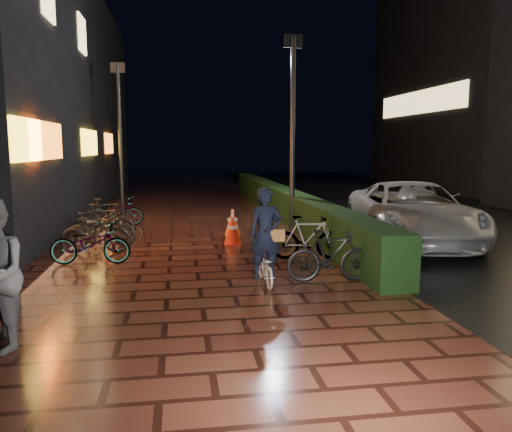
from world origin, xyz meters
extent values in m
plane|color=#381911|center=(0.00, 0.00, 0.00)|extent=(80.00, 80.00, 0.00)
cube|color=black|center=(9.00, 5.00, 0.00)|extent=(11.00, 60.00, 0.01)
cube|color=black|center=(3.30, 8.00, 0.50)|extent=(0.70, 20.00, 1.00)
imported|color=#B7B7BC|center=(5.61, 2.38, 0.78)|extent=(3.52, 5.93, 1.55)
cube|color=yellow|center=(-3.45, 1.50, 2.60)|extent=(0.08, 2.00, 0.90)
cube|color=orange|center=(-3.45, 3.00, 2.60)|extent=(0.08, 3.00, 0.90)
cube|color=yellow|center=(-3.45, 9.00, 2.60)|extent=(0.08, 2.80, 0.90)
cube|color=orange|center=(-3.45, 14.00, 2.60)|extent=(0.08, 2.20, 0.90)
cube|color=#FFD88C|center=(-3.45, 8.50, 6.20)|extent=(0.06, 1.20, 1.20)
cube|color=black|center=(17.50, 18.00, 7.00)|extent=(8.00, 14.00, 14.00)
cube|color=#FFD88C|center=(13.45, 18.00, 5.00)|extent=(0.06, 10.00, 1.30)
cylinder|color=black|center=(2.95, 4.65, 2.76)|extent=(0.17, 0.17, 5.52)
cube|color=black|center=(2.95, 4.65, 5.41)|extent=(0.54, 0.15, 0.37)
cylinder|color=black|center=(-2.44, 9.49, 2.70)|extent=(0.15, 0.15, 5.39)
cube|color=black|center=(-2.44, 9.49, 5.29)|extent=(0.52, 0.11, 0.36)
imported|color=silver|center=(1.17, -0.99, 0.32)|extent=(0.46, 1.23, 0.64)
imported|color=black|center=(1.17, -1.09, 0.93)|extent=(0.61, 0.41, 1.64)
cube|color=brown|center=(1.36, -1.10, 0.90)|extent=(0.29, 0.13, 0.21)
cone|color=red|center=(1.00, 2.82, 0.36)|extent=(0.45, 0.45, 0.71)
cone|color=#FC5E0D|center=(1.14, 4.14, 0.36)|extent=(0.45, 0.45, 0.71)
cube|color=#FF280D|center=(1.00, 2.82, 0.02)|extent=(0.43, 0.43, 0.03)
cube|color=orange|center=(1.14, 4.14, 0.02)|extent=(0.43, 0.43, 0.03)
cube|color=red|center=(1.07, 3.48, 0.67)|extent=(0.23, 1.53, 0.07)
cube|color=black|center=(2.11, 4.17, 0.41)|extent=(0.60, 0.51, 0.04)
cylinder|color=black|center=(1.91, 3.97, 0.19)|extent=(0.03, 0.03, 0.39)
cylinder|color=black|center=(2.35, 4.00, 0.19)|extent=(0.03, 0.03, 0.39)
cylinder|color=black|center=(1.88, 4.33, 0.19)|extent=(0.03, 0.03, 0.39)
cylinder|color=black|center=(2.32, 4.37, 0.19)|extent=(0.03, 0.03, 0.39)
cube|color=#0B1C99|center=(2.11, 4.17, 0.58)|extent=(0.44, 0.38, 0.31)
cylinder|color=black|center=(1.98, 4.00, 0.56)|extent=(0.25, 0.40, 0.99)
imported|color=black|center=(-2.20, 1.08, 0.44)|extent=(1.70, 0.69, 0.87)
imported|color=black|center=(-2.42, 5.32, 0.48)|extent=(1.63, 0.51, 0.97)
imported|color=black|center=(-2.32, 3.88, 0.48)|extent=(1.66, 0.66, 0.97)
imported|color=black|center=(-2.29, 6.48, 0.44)|extent=(1.72, 0.78, 0.87)
imported|color=black|center=(-2.27, 2.15, 0.48)|extent=(1.64, 0.55, 0.97)
imported|color=black|center=(-2.25, 2.98, 0.44)|extent=(1.69, 0.67, 0.87)
imported|color=black|center=(2.45, 0.83, 0.48)|extent=(1.66, 0.65, 0.97)
imported|color=black|center=(2.39, -1.03, 0.48)|extent=(1.63, 0.52, 0.97)
camera|label=1|loc=(-0.31, -9.63, 2.46)|focal=35.00mm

